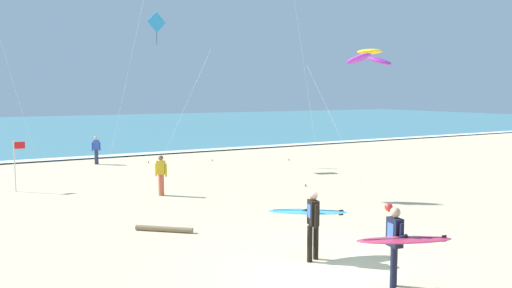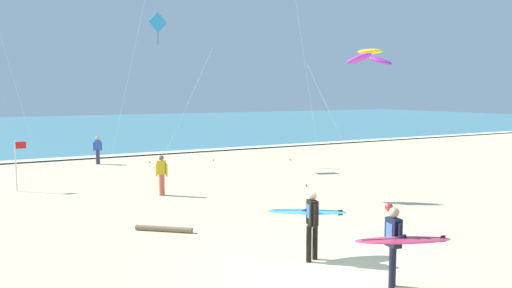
{
  "view_description": "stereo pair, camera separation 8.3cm",
  "coord_description": "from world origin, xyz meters",
  "px_view_note": "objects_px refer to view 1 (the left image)",
  "views": [
    {
      "loc": [
        -7.01,
        -9.24,
        4.04
      ],
      "look_at": [
        0.91,
        4.72,
        2.41
      ],
      "focal_mm": 35.56,
      "sensor_mm": 36.0,
      "label": 1
    },
    {
      "loc": [
        -6.94,
        -9.28,
        4.04
      ],
      "look_at": [
        0.91,
        4.72,
        2.41
      ],
      "focal_mm": 35.56,
      "sensor_mm": 36.0,
      "label": 2
    }
  ],
  "objects_px": {
    "surfer_trailing": "(311,216)",
    "beach_ball": "(389,207)",
    "kite_arc_golden_distant": "(369,57)",
    "bystander_blue_top": "(96,150)",
    "lifeguard_flag": "(16,161)",
    "bystander_yellow_top": "(161,175)",
    "driftwood_log": "(164,229)",
    "kite_diamond_cobalt_far": "(159,28)",
    "surfer_lead": "(400,241)"
  },
  "relations": [
    {
      "from": "bystander_yellow_top",
      "to": "bystander_blue_top",
      "type": "bearing_deg",
      "value": 91.66
    },
    {
      "from": "surfer_trailing",
      "to": "kite_arc_golden_distant",
      "type": "relative_size",
      "value": 0.37
    },
    {
      "from": "bystander_yellow_top",
      "to": "beach_ball",
      "type": "height_order",
      "value": "bystander_yellow_top"
    },
    {
      "from": "bystander_blue_top",
      "to": "beach_ball",
      "type": "xyz_separation_m",
      "value": [
        6.2,
        -16.6,
        -0.67
      ]
    },
    {
      "from": "surfer_trailing",
      "to": "bystander_blue_top",
      "type": "xyz_separation_m",
      "value": [
        -0.95,
        19.34,
        -0.23
      ]
    },
    {
      "from": "lifeguard_flag",
      "to": "driftwood_log",
      "type": "bearing_deg",
      "value": -69.84
    },
    {
      "from": "kite_arc_golden_distant",
      "to": "surfer_lead",
      "type": "bearing_deg",
      "value": -128.02
    },
    {
      "from": "bystander_blue_top",
      "to": "lifeguard_flag",
      "type": "bearing_deg",
      "value": -125.02
    },
    {
      "from": "surfer_lead",
      "to": "beach_ball",
      "type": "distance_m",
      "value": 7.26
    },
    {
      "from": "kite_diamond_cobalt_far",
      "to": "surfer_lead",
      "type": "bearing_deg",
      "value": -94.68
    },
    {
      "from": "surfer_trailing",
      "to": "kite_diamond_cobalt_far",
      "type": "height_order",
      "value": "kite_diamond_cobalt_far"
    },
    {
      "from": "surfer_trailing",
      "to": "kite_diamond_cobalt_far",
      "type": "xyz_separation_m",
      "value": [
        1.94,
        16.65,
        6.41
      ]
    },
    {
      "from": "lifeguard_flag",
      "to": "kite_diamond_cobalt_far",
      "type": "bearing_deg",
      "value": 27.28
    },
    {
      "from": "kite_diamond_cobalt_far",
      "to": "driftwood_log",
      "type": "bearing_deg",
      "value": -108.67
    },
    {
      "from": "kite_arc_golden_distant",
      "to": "driftwood_log",
      "type": "distance_m",
      "value": 10.22
    },
    {
      "from": "surfer_trailing",
      "to": "driftwood_log",
      "type": "xyz_separation_m",
      "value": [
        -2.32,
        4.05,
        -0.97
      ]
    },
    {
      "from": "bystander_yellow_top",
      "to": "driftwood_log",
      "type": "height_order",
      "value": "bystander_yellow_top"
    },
    {
      "from": "surfer_lead",
      "to": "driftwood_log",
      "type": "relative_size",
      "value": 1.33
    },
    {
      "from": "surfer_trailing",
      "to": "surfer_lead",
      "type": "bearing_deg",
      "value": -81.85
    },
    {
      "from": "surfer_trailing",
      "to": "beach_ball",
      "type": "bearing_deg",
      "value": 27.56
    },
    {
      "from": "bystander_blue_top",
      "to": "lifeguard_flag",
      "type": "relative_size",
      "value": 0.76
    },
    {
      "from": "surfer_trailing",
      "to": "beach_ball",
      "type": "distance_m",
      "value": 5.99
    },
    {
      "from": "bystander_yellow_top",
      "to": "lifeguard_flag",
      "type": "height_order",
      "value": "lifeguard_flag"
    },
    {
      "from": "surfer_trailing",
      "to": "driftwood_log",
      "type": "height_order",
      "value": "surfer_trailing"
    },
    {
      "from": "surfer_lead",
      "to": "lifeguard_flag",
      "type": "height_order",
      "value": "lifeguard_flag"
    },
    {
      "from": "surfer_lead",
      "to": "driftwood_log",
      "type": "xyz_separation_m",
      "value": [
        -2.69,
        6.62,
        -0.97
      ]
    },
    {
      "from": "surfer_trailing",
      "to": "bystander_yellow_top",
      "type": "height_order",
      "value": "surfer_trailing"
    },
    {
      "from": "surfer_lead",
      "to": "surfer_trailing",
      "type": "xyz_separation_m",
      "value": [
        -0.37,
        2.56,
        0.0
      ]
    },
    {
      "from": "surfer_trailing",
      "to": "lifeguard_flag",
      "type": "xyz_separation_m",
      "value": [
        -5.53,
        12.8,
        0.22
      ]
    },
    {
      "from": "kite_diamond_cobalt_far",
      "to": "bystander_blue_top",
      "type": "bearing_deg",
      "value": 137.06
    },
    {
      "from": "kite_diamond_cobalt_far",
      "to": "bystander_yellow_top",
      "type": "height_order",
      "value": "kite_diamond_cobalt_far"
    },
    {
      "from": "driftwood_log",
      "to": "kite_arc_golden_distant",
      "type": "bearing_deg",
      "value": 6.85
    },
    {
      "from": "kite_diamond_cobalt_far",
      "to": "kite_arc_golden_distant",
      "type": "xyz_separation_m",
      "value": [
        4.42,
        -11.56,
        -2.07
      ]
    },
    {
      "from": "kite_arc_golden_distant",
      "to": "bystander_blue_top",
      "type": "relative_size",
      "value": 3.59
    },
    {
      "from": "surfer_trailing",
      "to": "beach_ball",
      "type": "relative_size",
      "value": 7.6
    },
    {
      "from": "lifeguard_flag",
      "to": "driftwood_log",
      "type": "distance_m",
      "value": 9.39
    },
    {
      "from": "bystander_blue_top",
      "to": "beach_ball",
      "type": "bearing_deg",
      "value": -69.53
    },
    {
      "from": "beach_ball",
      "to": "bystander_blue_top",
      "type": "bearing_deg",
      "value": 110.47
    },
    {
      "from": "surfer_lead",
      "to": "bystander_yellow_top",
      "type": "xyz_separation_m",
      "value": [
        -1.02,
        11.68,
        -0.23
      ]
    },
    {
      "from": "surfer_lead",
      "to": "kite_diamond_cobalt_far",
      "type": "relative_size",
      "value": 0.28
    },
    {
      "from": "lifeguard_flag",
      "to": "beach_ball",
      "type": "relative_size",
      "value": 7.5
    },
    {
      "from": "beach_ball",
      "to": "driftwood_log",
      "type": "xyz_separation_m",
      "value": [
        -7.57,
        1.31,
        -0.06
      ]
    },
    {
      "from": "kite_diamond_cobalt_far",
      "to": "bystander_yellow_top",
      "type": "relative_size",
      "value": 5.24
    },
    {
      "from": "bystander_blue_top",
      "to": "driftwood_log",
      "type": "relative_size",
      "value": 0.91
    },
    {
      "from": "kite_diamond_cobalt_far",
      "to": "bystander_yellow_top",
      "type": "distance_m",
      "value": 10.37
    },
    {
      "from": "bystander_blue_top",
      "to": "bystander_yellow_top",
      "type": "xyz_separation_m",
      "value": [
        0.3,
        -10.22,
        0.0
      ]
    },
    {
      "from": "lifeguard_flag",
      "to": "driftwood_log",
      "type": "xyz_separation_m",
      "value": [
        3.21,
        -8.75,
        -1.19
      ]
    },
    {
      "from": "surfer_trailing",
      "to": "bystander_yellow_top",
      "type": "bearing_deg",
      "value": 94.08
    },
    {
      "from": "beach_ball",
      "to": "driftwood_log",
      "type": "relative_size",
      "value": 0.16
    },
    {
      "from": "bystander_yellow_top",
      "to": "kite_arc_golden_distant",
      "type": "bearing_deg",
      "value": -29.88
    }
  ]
}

